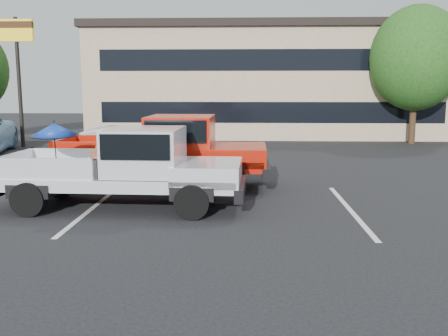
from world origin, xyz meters
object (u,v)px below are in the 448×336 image
(silver_sedan, at_px, (125,148))
(silver_pickup, at_px, (135,164))
(red_pickup, at_px, (175,149))
(tree_right, at_px, (416,58))
(motel_sign, at_px, (17,47))
(tree_back, at_px, (328,62))

(silver_sedan, bearing_deg, silver_pickup, -169.45)
(silver_pickup, distance_m, silver_sedan, 5.67)
(red_pickup, bearing_deg, tree_right, 48.97)
(motel_sign, bearing_deg, silver_pickup, -56.26)
(motel_sign, height_order, tree_right, tree_right)
(tree_right, distance_m, silver_pickup, 18.08)
(tree_right, bearing_deg, tree_back, 110.56)
(tree_back, relative_size, red_pickup, 1.16)
(tree_right, distance_m, red_pickup, 15.82)
(motel_sign, distance_m, silver_sedan, 10.02)
(tree_back, bearing_deg, motel_sign, -147.99)
(tree_right, bearing_deg, red_pickup, -132.09)
(motel_sign, bearing_deg, tree_back, 32.01)
(silver_pickup, bearing_deg, red_pickup, 78.96)
(silver_pickup, distance_m, red_pickup, 2.57)
(tree_right, xyz_separation_m, red_pickup, (-10.40, -11.51, -3.11))
(tree_right, height_order, tree_back, tree_back)
(motel_sign, xyz_separation_m, tree_right, (19.00, 2.00, -0.44))
(silver_pickup, bearing_deg, tree_right, 53.91)
(motel_sign, distance_m, red_pickup, 13.31)
(motel_sign, bearing_deg, tree_right, 6.01)
(red_pickup, height_order, silver_sedan, red_pickup)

